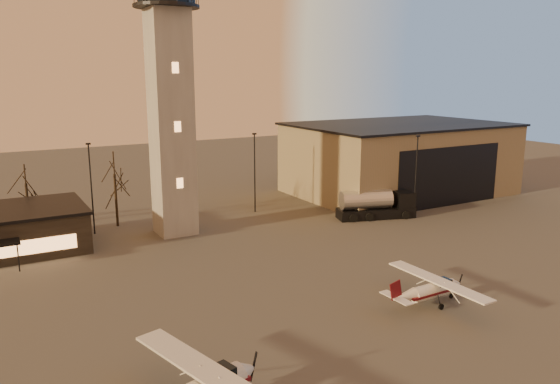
% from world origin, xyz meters
% --- Properties ---
extents(ground, '(220.00, 220.00, 0.00)m').
position_xyz_m(ground, '(0.00, 0.00, 0.00)').
color(ground, '#454340').
rests_on(ground, ground).
extents(control_tower, '(6.80, 6.80, 32.60)m').
position_xyz_m(control_tower, '(0.00, 30.00, 16.33)').
color(control_tower, gray).
rests_on(control_tower, ground).
extents(hangar, '(30.60, 20.60, 10.30)m').
position_xyz_m(hangar, '(36.00, 33.98, 5.15)').
color(hangar, '#867257').
rests_on(hangar, ground).
extents(light_poles, '(58.50, 12.25, 10.14)m').
position_xyz_m(light_poles, '(0.50, 31.00, 5.41)').
color(light_poles, black).
rests_on(light_poles, ground).
extents(tree_row, '(37.20, 9.20, 8.80)m').
position_xyz_m(tree_row, '(-13.70, 39.16, 5.94)').
color(tree_row, black).
rests_on(tree_row, ground).
extents(cessna_front, '(7.72, 9.76, 2.70)m').
position_xyz_m(cessna_front, '(10.97, 1.61, 0.92)').
color(cessna_front, silver).
rests_on(cessna_front, ground).
extents(fuel_truck, '(9.89, 5.43, 3.53)m').
position_xyz_m(fuel_truck, '(23.56, 24.01, 1.40)').
color(fuel_truck, black).
rests_on(fuel_truck, ground).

